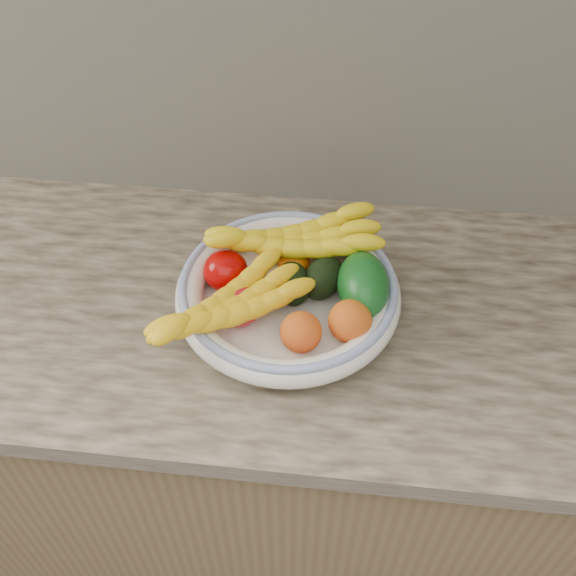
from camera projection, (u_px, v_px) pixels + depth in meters
The scene contains 15 objects.
kitchen_counter at pixel (289, 426), 1.48m from camera, with size 2.44×0.66×1.40m.
fruit_bowl at pixel (288, 292), 1.11m from camera, with size 0.39×0.39×0.08m.
clementine_back_left at pixel (271, 247), 1.18m from camera, with size 0.06×0.06×0.05m, color #DC5B04.
clementine_back_right at pixel (314, 244), 1.18m from camera, with size 0.05×0.05×0.04m, color #FE6B05.
clementine_back_mid at pixel (293, 264), 1.15m from camera, with size 0.06×0.06×0.05m, color orange.
clementine_extra at pixel (297, 264), 1.15m from camera, with size 0.05×0.05×0.04m, color #F26005.
tomato_left at pixel (226, 271), 1.12m from camera, with size 0.08×0.08×0.07m, color #A90303.
tomato_near_left at pixel (238, 305), 1.07m from camera, with size 0.08×0.08×0.07m, color red.
avocado_center at pixel (292, 284), 1.10m from camera, with size 0.06×0.09×0.06m, color black.
avocado_right at pixel (323, 278), 1.11m from camera, with size 0.06×0.09×0.06m, color black.
green_mango at pixel (363, 285), 1.08m from camera, with size 0.09×0.13×0.09m, color #0E4A15.
peach_front at pixel (301, 332), 1.03m from camera, with size 0.07×0.07×0.07m, color orange.
peach_right at pixel (350, 321), 1.04m from camera, with size 0.07×0.07×0.07m, color orange.
banana_bunch_back at pixel (293, 243), 1.13m from camera, with size 0.33×0.12×0.09m, color yellow, non-canonical shape.
banana_bunch_front at pixel (228, 310), 1.04m from camera, with size 0.30×0.12×0.08m, color yellow, non-canonical shape.
Camera 1 is at (0.08, 0.92, 1.77)m, focal length 40.00 mm.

